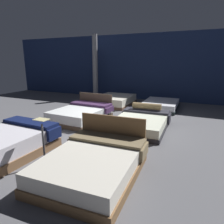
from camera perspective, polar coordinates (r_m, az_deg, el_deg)
The scene contains 10 objects.
ground_plane at distance 6.98m, azimuth -0.74°, elevation -3.44°, with size 18.00×18.00×0.02m, color #5B5B60.
showroom_back_wall at distance 11.34m, azimuth 10.26°, elevation 12.21°, with size 18.00×0.06×3.50m, color navy.
bed_0 at distance 5.32m, azimuth -27.01°, elevation -7.62°, with size 1.64×1.96×0.61m.
bed_1 at distance 3.96m, azimuth -5.23°, elevation -14.09°, with size 1.75×2.17×0.91m.
bed_2 at distance 7.49m, azimuth -8.49°, elevation -0.41°, with size 1.73×2.17×0.84m.
bed_3 at distance 6.55m, azimuth 8.16°, elevation -2.80°, with size 1.69×2.22×0.67m.
bed_4 at distance 9.96m, azimuth 0.68°, elevation 3.29°, with size 1.66×2.11×0.44m.
bed_5 at distance 9.39m, azimuth 13.44°, elevation 1.95°, with size 1.53×2.09×0.35m.
price_sign at distance 4.41m, azimuth -18.54°, elevation -9.58°, with size 0.28×0.24×1.00m.
support_pillar at distance 11.79m, azimuth -4.74°, elevation 12.46°, with size 0.29×0.29×3.50m, color #99999E.
Camera 1 is at (2.85, -6.01, 2.11)m, focal length 32.63 mm.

